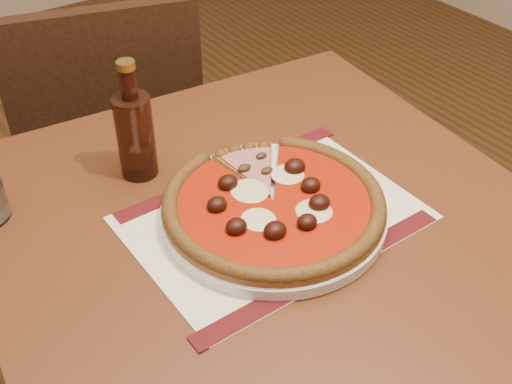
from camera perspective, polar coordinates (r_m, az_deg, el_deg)
table at (r=1.02m, az=0.65°, el=-6.37°), size 0.87×0.87×0.75m
chair_far at (r=1.59m, az=-12.75°, el=4.38°), size 0.51×0.51×0.87m
placemat at (r=0.94m, az=1.56°, el=-2.30°), size 0.41×0.30×0.00m
plate at (r=0.94m, az=1.57°, el=-1.83°), size 0.33×0.33×0.02m
pizza at (r=0.93m, az=1.60°, el=-0.90°), size 0.32×0.32×0.04m
ham_slice at (r=1.00m, az=0.55°, el=2.24°), size 0.10×0.14×0.02m
bottle at (r=1.01m, az=-10.71°, el=5.26°), size 0.06×0.06×0.20m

